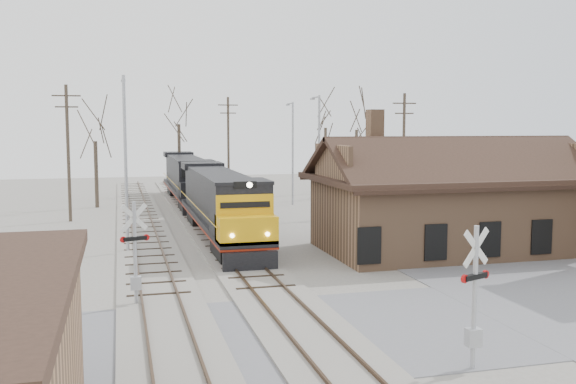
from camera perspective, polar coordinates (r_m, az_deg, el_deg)
The scene contains 19 objects.
ground at distance 22.18m, azimuth 1.57°, elevation -12.47°, with size 140.00×140.00×0.00m, color gray.
road at distance 22.18m, azimuth 1.57°, elevation -12.43°, with size 60.00×9.00×0.03m, color slate.
track_main at distance 36.36m, azimuth -5.13°, elevation -5.10°, with size 3.40×90.00×0.24m.
track_siding at distance 35.90m, azimuth -12.26°, elevation -5.36°, with size 3.40×90.00×0.24m.
depot at distance 37.14m, azimuth 14.22°, elevation -1.37°, with size 15.20×9.31×7.90m.
locomotive_lead at distance 39.35m, azimuth -6.00°, elevation -1.04°, with size 2.89×19.34×4.29m.
locomotive_trailing at distance 58.72m, azimuth -8.94°, elevation 1.21°, with size 2.89×19.34×4.06m.
crossbuck_near at distance 19.32m, azimuth 16.24°, elevation -9.44°, with size 1.14×0.52×4.19m.
crossbuck_far at distance 25.55m, azimuth -13.42°, elevation -5.69°, with size 1.14×0.45×4.11m.
streetlight_a at distance 36.28m, azimuth -14.25°, elevation 3.22°, with size 0.25×2.04×9.72m.
streetlight_b at distance 47.54m, azimuth 2.72°, elevation 3.67°, with size 0.25×2.04×9.21m.
streetlight_c at distance 56.80m, azimuth 0.39°, elevation 3.97°, with size 0.25×2.04×9.07m.
utility_pole_a at distance 49.32m, azimuth -18.96°, elevation 3.51°, with size 2.00×0.24×9.95m.
utility_pole_b at distance 65.09m, azimuth -5.32°, elevation 4.27°, with size 2.00×0.24×9.86m.
utility_pole_c at distance 52.50m, azimuth 10.24°, elevation 3.65°, with size 2.00×0.24×9.58m.
tree_b at distance 57.13m, azimuth -16.79°, elevation 5.27°, with size 3.79×3.79×9.29m.
tree_c at distance 66.63m, azimuth -9.70°, elevation 6.98°, with size 4.78×4.78×11.71m.
tree_d at distance 66.70m, azimuth 3.36°, elevation 6.68°, with size 4.53×4.53×11.10m.
tree_e at distance 64.39m, azimuth 6.12°, elevation 6.49°, with size 4.40×4.40×10.79m.
Camera 1 is at (-5.95, -20.19, 6.99)m, focal length 40.00 mm.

